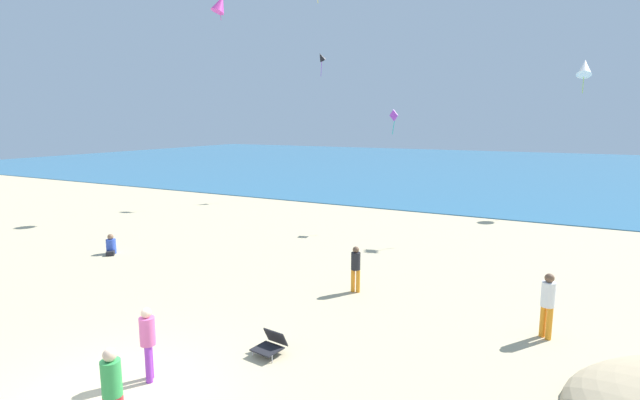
{
  "coord_description": "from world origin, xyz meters",
  "views": [
    {
      "loc": [
        7.34,
        -5.62,
        5.15
      ],
      "look_at": [
        0.0,
        8.37,
        2.53
      ],
      "focal_mm": 26.94,
      "sensor_mm": 36.0,
      "label": 1
    }
  ],
  "objects_px": {
    "beach_chair_far_right": "(271,344)",
    "kite_magenta": "(220,4)",
    "person_4": "(111,247)",
    "person_3": "(148,339)",
    "kite_black": "(321,57)",
    "kite_purple": "(394,116)",
    "person_1": "(356,266)",
    "kite_white": "(585,67)",
    "person_0": "(112,388)",
    "person_5": "(548,301)"
  },
  "relations": [
    {
      "from": "person_4",
      "to": "kite_purple",
      "type": "distance_m",
      "value": 13.71
    },
    {
      "from": "kite_black",
      "to": "person_3",
      "type": "bearing_deg",
      "value": -70.49
    },
    {
      "from": "person_1",
      "to": "kite_purple",
      "type": "relative_size",
      "value": 1.21
    },
    {
      "from": "person_1",
      "to": "person_5",
      "type": "relative_size",
      "value": 0.89
    },
    {
      "from": "person_3",
      "to": "kite_magenta",
      "type": "relative_size",
      "value": 1.08
    },
    {
      "from": "kite_black",
      "to": "beach_chair_far_right",
      "type": "bearing_deg",
      "value": -65.23
    },
    {
      "from": "person_0",
      "to": "kite_black",
      "type": "relative_size",
      "value": 0.99
    },
    {
      "from": "person_5",
      "to": "kite_black",
      "type": "distance_m",
      "value": 24.6
    },
    {
      "from": "person_1",
      "to": "person_4",
      "type": "bearing_deg",
      "value": 83.66
    },
    {
      "from": "person_3",
      "to": "person_1",
      "type": "bearing_deg",
      "value": -143.16
    },
    {
      "from": "kite_white",
      "to": "kite_purple",
      "type": "bearing_deg",
      "value": -131.65
    },
    {
      "from": "beach_chair_far_right",
      "to": "kite_black",
      "type": "distance_m",
      "value": 25.06
    },
    {
      "from": "person_1",
      "to": "kite_white",
      "type": "relative_size",
      "value": 0.71
    },
    {
      "from": "person_3",
      "to": "person_4",
      "type": "distance_m",
      "value": 10.45
    },
    {
      "from": "kite_white",
      "to": "person_1",
      "type": "bearing_deg",
      "value": -107.57
    },
    {
      "from": "person_5",
      "to": "kite_magenta",
      "type": "bearing_deg",
      "value": 97.81
    },
    {
      "from": "person_1",
      "to": "person_0",
      "type": "bearing_deg",
      "value": 165.66
    },
    {
      "from": "beach_chair_far_right",
      "to": "kite_purple",
      "type": "distance_m",
      "value": 14.92
    },
    {
      "from": "person_3",
      "to": "kite_white",
      "type": "xyz_separation_m",
      "value": [
        7.43,
        24.81,
        7.19
      ]
    },
    {
      "from": "person_4",
      "to": "kite_black",
      "type": "xyz_separation_m",
      "value": [
        0.31,
        17.21,
        9.09
      ]
    },
    {
      "from": "beach_chair_far_right",
      "to": "person_4",
      "type": "distance_m",
      "value": 10.84
    },
    {
      "from": "person_0",
      "to": "kite_purple",
      "type": "xyz_separation_m",
      "value": [
        -1.44,
        17.49,
        4.43
      ]
    },
    {
      "from": "kite_purple",
      "to": "kite_black",
      "type": "xyz_separation_m",
      "value": [
        -7.72,
        7.32,
        4.03
      ]
    },
    {
      "from": "kite_magenta",
      "to": "kite_white",
      "type": "height_order",
      "value": "kite_magenta"
    },
    {
      "from": "beach_chair_far_right",
      "to": "kite_magenta",
      "type": "relative_size",
      "value": 0.52
    },
    {
      "from": "kite_magenta",
      "to": "kite_white",
      "type": "distance_m",
      "value": 20.44
    },
    {
      "from": "beach_chair_far_right",
      "to": "kite_magenta",
      "type": "bearing_deg",
      "value": -130.29
    },
    {
      "from": "beach_chair_far_right",
      "to": "kite_purple",
      "type": "xyz_separation_m",
      "value": [
        -2.05,
        13.86,
        5.11
      ]
    },
    {
      "from": "person_4",
      "to": "person_3",
      "type": "bearing_deg",
      "value": 12.13
    },
    {
      "from": "person_5",
      "to": "kite_purple",
      "type": "bearing_deg",
      "value": 73.51
    },
    {
      "from": "person_3",
      "to": "person_4",
      "type": "height_order",
      "value": "person_3"
    },
    {
      "from": "kite_purple",
      "to": "kite_white",
      "type": "relative_size",
      "value": 0.59
    },
    {
      "from": "person_5",
      "to": "kite_magenta",
      "type": "height_order",
      "value": "kite_magenta"
    },
    {
      "from": "beach_chair_far_right",
      "to": "kite_magenta",
      "type": "height_order",
      "value": "kite_magenta"
    },
    {
      "from": "person_5",
      "to": "kite_white",
      "type": "distance_m",
      "value": 20.34
    },
    {
      "from": "person_4",
      "to": "person_5",
      "type": "height_order",
      "value": "person_5"
    },
    {
      "from": "person_3",
      "to": "kite_purple",
      "type": "height_order",
      "value": "kite_purple"
    },
    {
      "from": "person_4",
      "to": "kite_white",
      "type": "height_order",
      "value": "kite_white"
    },
    {
      "from": "person_0",
      "to": "kite_black",
      "type": "height_order",
      "value": "kite_black"
    },
    {
      "from": "kite_magenta",
      "to": "person_0",
      "type": "bearing_deg",
      "value": -56.38
    },
    {
      "from": "person_0",
      "to": "person_3",
      "type": "distance_m",
      "value": 1.85
    },
    {
      "from": "kite_black",
      "to": "kite_white",
      "type": "distance_m",
      "value": 15.79
    },
    {
      "from": "person_1",
      "to": "kite_purple",
      "type": "distance_m",
      "value": 10.61
    },
    {
      "from": "person_3",
      "to": "person_5",
      "type": "xyz_separation_m",
      "value": [
        6.92,
        5.78,
        0.05
      ]
    },
    {
      "from": "person_0",
      "to": "person_1",
      "type": "bearing_deg",
      "value": -60.96
    },
    {
      "from": "person_1",
      "to": "kite_black",
      "type": "relative_size",
      "value": 0.88
    },
    {
      "from": "person_0",
      "to": "kite_purple",
      "type": "bearing_deg",
      "value": -51.3
    },
    {
      "from": "kite_magenta",
      "to": "kite_black",
      "type": "distance_m",
      "value": 8.21
    },
    {
      "from": "person_0",
      "to": "person_3",
      "type": "relative_size",
      "value": 1.05
    },
    {
      "from": "person_4",
      "to": "kite_black",
      "type": "distance_m",
      "value": 19.47
    }
  ]
}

